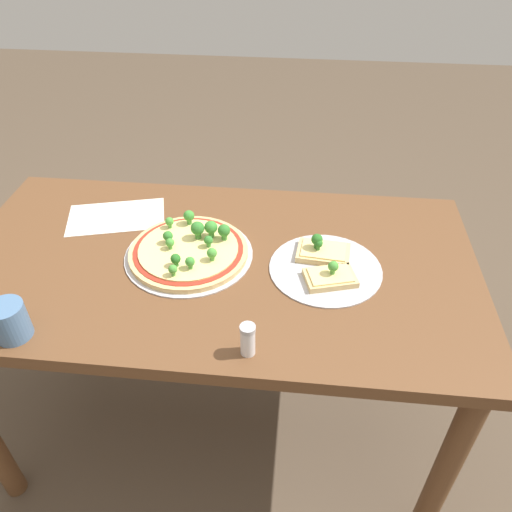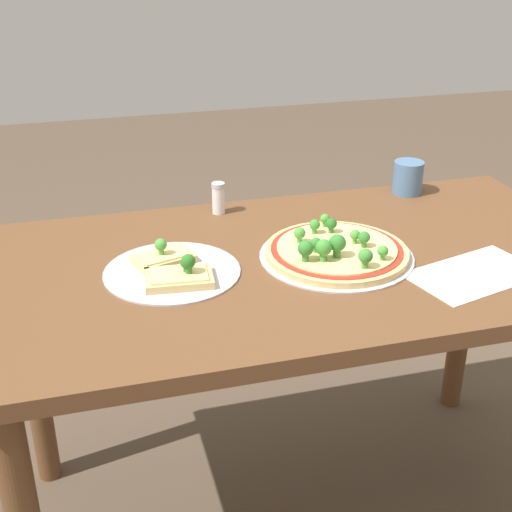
{
  "view_description": "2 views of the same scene",
  "coord_description": "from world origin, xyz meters",
  "views": [
    {
      "loc": [
        -0.21,
        0.97,
        1.54
      ],
      "look_at": [
        -0.11,
        -0.0,
        0.75
      ],
      "focal_mm": 35.0,
      "sensor_mm": 36.0,
      "label": 1
    },
    {
      "loc": [
        -0.46,
        -1.29,
        1.4
      ],
      "look_at": [
        -0.11,
        -0.0,
        0.75
      ],
      "focal_mm": 50.0,
      "sensor_mm": 36.0,
      "label": 2
    }
  ],
  "objects": [
    {
      "name": "dining_table",
      "position": [
        0.0,
        0.0,
        0.63
      ],
      "size": [
        1.34,
        0.72,
        0.73
      ],
      "color": "brown",
      "rests_on": "ground_plane"
    },
    {
      "name": "paper_menu",
      "position": [
        0.31,
        -0.16,
        0.73
      ],
      "size": [
        0.3,
        0.22,
        0.0
      ],
      "primitive_type": "cube",
      "rotation": [
        0.0,
        0.0,
        0.26
      ],
      "color": "silver",
      "rests_on": "dining_table"
    },
    {
      "name": "condiment_shaker",
      "position": [
        -0.12,
        0.29,
        0.77
      ],
      "size": [
        0.03,
        0.03,
        0.08
      ],
      "color": "silver",
      "rests_on": "dining_table"
    },
    {
      "name": "drinking_cup",
      "position": [
        0.39,
        0.3,
        0.77
      ],
      "size": [
        0.08,
        0.08,
        0.09
      ],
      "primitive_type": "cylinder",
      "color": "#4C7099",
      "rests_on": "dining_table"
    },
    {
      "name": "ground_plane",
      "position": [
        0.0,
        0.0,
        0.0
      ],
      "size": [
        8.0,
        8.0,
        0.0
      ],
      "primitive_type": "plane",
      "color": "brown"
    },
    {
      "name": "pizza_tray_slice",
      "position": [
        -0.28,
        0.0,
        0.74
      ],
      "size": [
        0.28,
        0.28,
        0.06
      ],
      "color": "#B7B7BC",
      "rests_on": "dining_table"
    },
    {
      "name": "pizza_tray_whole",
      "position": [
        0.07,
        -0.02,
        0.74
      ],
      "size": [
        0.33,
        0.33,
        0.07
      ],
      "color": "#B7B7BC",
      "rests_on": "dining_table"
    }
  ]
}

